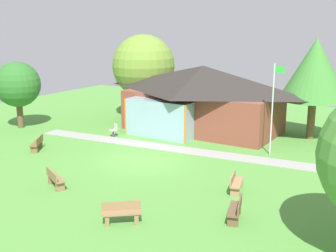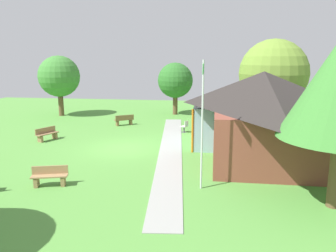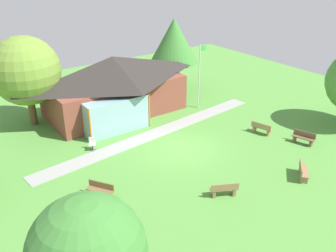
{
  "view_description": "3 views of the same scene",
  "coord_description": "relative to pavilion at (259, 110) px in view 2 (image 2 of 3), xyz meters",
  "views": [
    {
      "loc": [
        13.19,
        -18.79,
        7.45
      ],
      "look_at": [
        0.03,
        2.42,
        1.49
      ],
      "focal_mm": 46.07,
      "sensor_mm": 36.0,
      "label": 1
    },
    {
      "loc": [
        18.88,
        5.25,
        5.48
      ],
      "look_at": [
        -0.6,
        2.56,
        1.32
      ],
      "focal_mm": 35.99,
      "sensor_mm": 36.0,
      "label": 2
    },
    {
      "loc": [
        -12.93,
        -16.86,
        11.78
      ],
      "look_at": [
        0.21,
        1.62,
        0.97
      ],
      "focal_mm": 39.09,
      "sensor_mm": 36.0,
      "label": 3
    }
  ],
  "objects": [
    {
      "name": "flagpole",
      "position": [
        6.18,
        -3.02,
        0.55
      ],
      "size": [
        0.64,
        0.08,
        5.3
      ],
      "color": "silver",
      "rests_on": "ground_plane"
    },
    {
      "name": "tree_west_hedge",
      "position": [
        -11.6,
        -6.18,
        0.77
      ],
      "size": [
        3.25,
        3.25,
        4.81
      ],
      "color": "brown",
      "rests_on": "ground_plane"
    },
    {
      "name": "tree_lawn_corner",
      "position": [
        -9.51,
        -16.49,
        1.19
      ],
      "size": [
        3.7,
        3.7,
        5.45
      ],
      "color": "brown",
      "rests_on": "ground_plane"
    },
    {
      "name": "tree_behind_pavilion_left",
      "position": [
        -6.05,
        1.65,
        1.75
      ],
      "size": [
        4.97,
        4.97,
        6.64
      ],
      "color": "brown",
      "rests_on": "ground_plane"
    },
    {
      "name": "ground_plane",
      "position": [
        0.59,
        -7.81,
        -2.39
      ],
      "size": [
        44.0,
        44.0,
        0.0
      ],
      "primitive_type": "plane",
      "color": "#54933D"
    },
    {
      "name": "pavilion",
      "position": [
        0.0,
        0.0,
        0.0
      ],
      "size": [
        11.4,
        7.14,
        4.59
      ],
      "color": "brown",
      "rests_on": "ground_plane"
    },
    {
      "name": "patio_chair_west",
      "position": [
        -4.16,
        -4.61,
        -1.97
      ],
      "size": [
        0.6,
        0.6,
        0.86
      ],
      "rotation": [
        0.0,
        0.0,
        2.63
      ],
      "color": "beige",
      "rests_on": "ground_plane"
    },
    {
      "name": "bench_mid_left",
      "position": [
        -6.01,
        -9.6,
        -1.99
      ],
      "size": [
        1.19,
        1.49,
        0.84
      ],
      "rotation": [
        0.0,
        0.0,
        2.15
      ],
      "color": "brown",
      "rests_on": "ground_plane"
    },
    {
      "name": "footpath",
      "position": [
        0.59,
        -5.02,
        -2.37
      ],
      "size": [
        18.97,
        3.24,
        0.03
      ],
      "primitive_type": "cube",
      "rotation": [
        0.0,
        0.0,
        0.1
      ],
      "color": "#999993",
      "rests_on": "ground_plane"
    },
    {
      "name": "bench_front_center",
      "position": [
        -0.63,
        -13.34,
        -1.99
      ],
      "size": [
        1.54,
        1.07,
        0.84
      ],
      "rotation": [
        0.0,
        0.0,
        5.82
      ],
      "color": "olive",
      "rests_on": "ground_plane"
    },
    {
      "name": "bench_mid_right",
      "position": [
        6.72,
        -9.42,
        -1.99
      ],
      "size": [
        0.82,
        1.56,
        0.84
      ],
      "rotation": [
        0.0,
        0.0,
        4.98
      ],
      "color": "#9E7A51",
      "rests_on": "ground_plane"
    }
  ]
}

